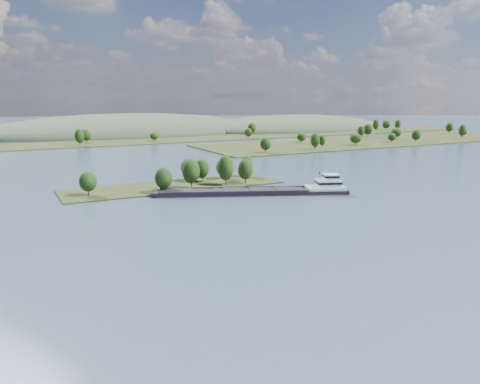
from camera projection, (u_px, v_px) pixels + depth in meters
ground at (233, 216)px, 161.86m from camera, size 1800.00×1800.00×0.00m
tree_island at (188, 177)px, 214.75m from camera, size 100.00×32.03×15.19m
right_bank at (372, 141)px, 422.45m from camera, size 320.00×90.00×14.98m
back_shoreline at (99, 143)px, 408.85m from camera, size 900.00×60.00×15.23m
hill_east at (293, 129)px, 583.56m from camera, size 260.00×140.00×36.00m
hill_west at (128, 133)px, 519.00m from camera, size 320.00×160.00×44.00m
cargo_barge at (265, 191)px, 198.50m from camera, size 80.26×41.17×11.22m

